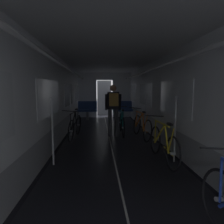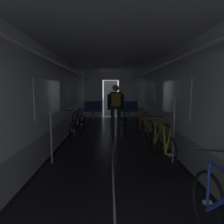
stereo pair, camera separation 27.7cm
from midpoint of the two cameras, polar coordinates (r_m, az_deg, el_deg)
The scene contains 8 objects.
train_car_shell at distance 5.48m, azimuth 1.39°, elevation 8.21°, with size 3.14×12.34×2.57m.
bench_seat_far_left at distance 10.03m, azimuth -4.72°, elevation 1.01°, with size 0.98×0.51×0.95m.
bench_seat_far_right at distance 10.06m, azimuth 5.56°, elevation 1.02°, with size 0.98×0.51×0.95m.
bicycle_black at distance 6.37m, azimuth -8.73°, elevation -3.97°, with size 0.44×1.69×0.94m.
bicycle_orange at distance 6.31m, azimuth 10.54°, elevation -4.13°, with size 0.50×1.69×0.95m.
bicycle_yellow at distance 4.36m, azimuth 15.98°, elevation -9.10°, with size 0.44×1.69×0.94m.
person_cyclist_aisle at distance 6.34m, azimuth 2.33°, elevation 1.82°, with size 0.54×0.38×1.69m.
bicycle_teal_in_aisle at distance 6.71m, azimuth 4.90°, elevation -3.36°, with size 0.44×1.69×0.93m.
Camera 2 is at (-0.06, -1.88, 1.55)m, focal length 31.53 mm.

